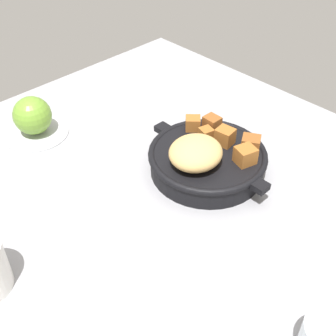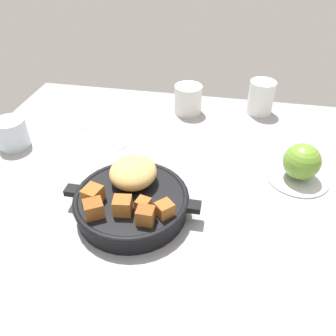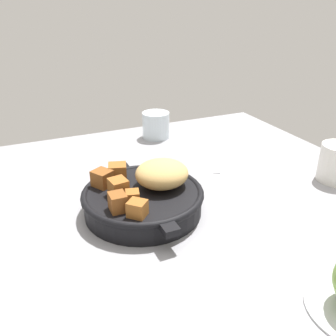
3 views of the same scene
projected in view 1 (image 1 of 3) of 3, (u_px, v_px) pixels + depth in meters
ground_plane at (164, 191)px, 77.87cm from camera, size 90.79×84.68×2.40cm
cast_iron_skillet at (207, 158)px, 78.16cm from camera, size 25.39×21.13×8.77cm
saucer_plate at (36, 132)px, 88.93cm from camera, size 12.83×12.83×0.60cm
red_apple at (32, 115)px, 86.32cm from camera, size 7.52×7.52×7.52cm
butter_knife at (173, 313)px, 57.93cm from camera, size 18.28×11.95×0.36cm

